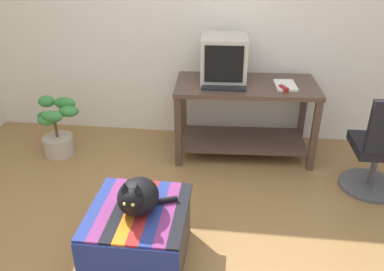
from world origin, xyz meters
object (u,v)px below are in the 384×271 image
at_px(office_chair, 381,152).
at_px(tv_monitor, 224,59).
at_px(cat, 138,197).
at_px(book, 285,85).
at_px(ottoman_with_blanket, 140,234).
at_px(desk, 245,107).
at_px(stapler, 284,88).
at_px(keyboard, 224,87).
at_px(potted_plant, 57,130).

bearing_deg(office_chair, tv_monitor, -25.66).
height_order(tv_monitor, cat, tv_monitor).
height_order(book, ottoman_with_blanket, book).
distance_m(desk, stapler, 0.44).
bearing_deg(desk, office_chair, -28.98).
relative_size(cat, stapler, 3.37).
height_order(keyboard, office_chair, office_chair).
xyz_separation_m(keyboard, potted_plant, (-1.62, -0.08, -0.49)).
bearing_deg(office_chair, book, -35.17).
distance_m(tv_monitor, book, 0.62).
relative_size(desk, ottoman_with_blanket, 2.01).
distance_m(office_chair, stapler, 0.96).
bearing_deg(book, stapler, -107.46).
height_order(tv_monitor, potted_plant, tv_monitor).
height_order(keyboard, ottoman_with_blanket, keyboard).
xyz_separation_m(desk, ottoman_with_blanket, (-0.68, -1.56, -0.29)).
bearing_deg(keyboard, potted_plant, -177.52).
distance_m(ottoman_with_blanket, cat, 0.32).
xyz_separation_m(book, ottoman_with_blanket, (-1.03, -1.53, -0.54)).
bearing_deg(potted_plant, keyboard, 2.86).
bearing_deg(potted_plant, office_chair, -5.96).
bearing_deg(keyboard, book, 12.43).
bearing_deg(cat, ottoman_with_blanket, 120.62).
bearing_deg(potted_plant, tv_monitor, 10.71).
bearing_deg(keyboard, desk, 37.18).
height_order(ottoman_with_blanket, cat, cat).
height_order(cat, potted_plant, cat).
bearing_deg(tv_monitor, desk, -19.15).
distance_m(book, cat, 1.87).
height_order(desk, cat, desk).
bearing_deg(ottoman_with_blanket, stapler, 54.50).
distance_m(desk, tv_monitor, 0.50).
xyz_separation_m(cat, office_chair, (1.78, 1.03, -0.15)).
relative_size(keyboard, cat, 1.08).
relative_size(ottoman_with_blanket, office_chair, 0.76).
bearing_deg(cat, book, 59.61).
relative_size(book, potted_plant, 0.48).
xyz_separation_m(keyboard, office_chair, (1.32, -0.39, -0.36)).
height_order(desk, keyboard, keyboard).
height_order(desk, ottoman_with_blanket, desk).
bearing_deg(potted_plant, stapler, 2.44).
bearing_deg(cat, stapler, 58.22).
relative_size(book, ottoman_with_blanket, 0.41).
relative_size(tv_monitor, stapler, 4.01).
bearing_deg(potted_plant, book, 5.46).
height_order(book, office_chair, office_chair).
height_order(potted_plant, stapler, stapler).
xyz_separation_m(ottoman_with_blanket, cat, (0.01, -0.02, 0.32)).
xyz_separation_m(keyboard, stapler, (0.53, 0.01, 0.01)).
relative_size(desk, stapler, 12.28).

